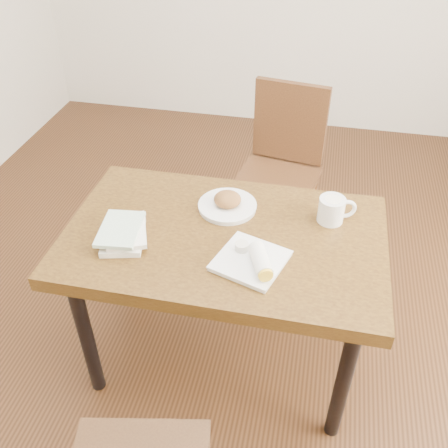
% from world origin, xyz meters
% --- Properties ---
extents(ground, '(4.00, 5.00, 0.01)m').
position_xyz_m(ground, '(0.00, 0.00, -0.01)').
color(ground, '#472814').
rests_on(ground, ground).
extents(table, '(1.24, 0.76, 0.75)m').
position_xyz_m(table, '(0.00, 0.00, 0.66)').
color(table, brown).
rests_on(table, ground).
extents(chair_far, '(0.48, 0.48, 0.95)m').
position_xyz_m(chair_far, '(0.13, 0.93, 0.55)').
color(chair_far, '#4F2E16').
rests_on(chair_far, ground).
extents(plate_scone, '(0.24, 0.24, 0.08)m').
position_xyz_m(plate_scone, '(-0.02, 0.17, 0.77)').
color(plate_scone, white).
rests_on(plate_scone, table).
extents(coffee_mug, '(0.15, 0.10, 0.10)m').
position_xyz_m(coffee_mug, '(0.40, 0.17, 0.80)').
color(coffee_mug, white).
rests_on(coffee_mug, table).
extents(plate_burrito, '(0.29, 0.29, 0.08)m').
position_xyz_m(plate_burrito, '(0.14, -0.15, 0.77)').
color(plate_burrito, white).
rests_on(plate_burrito, table).
extents(book_stack, '(0.22, 0.26, 0.06)m').
position_xyz_m(book_stack, '(-0.37, -0.11, 0.78)').
color(book_stack, white).
rests_on(book_stack, table).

